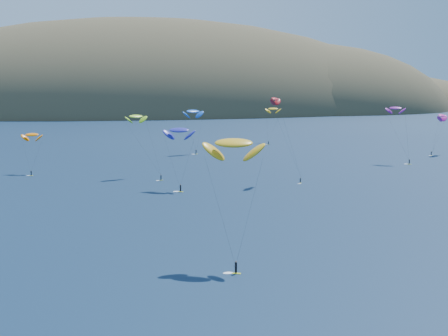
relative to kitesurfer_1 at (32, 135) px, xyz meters
name	(u,v)px	position (x,y,z in m)	size (l,w,h in m)	color
island	(167,121)	(104.36, 416.36, -23.68)	(730.00, 300.00, 210.00)	#3D3526
kitesurfer_1	(32,135)	(0.00, 0.00, 0.00)	(7.99, 10.87, 15.00)	#EDF31B
kitesurfer_2	(234,143)	(41.27, -116.84, 7.70)	(11.19, 12.32, 23.52)	#EDF31B
kitesurfer_3	(136,117)	(33.89, -15.31, 6.58)	(11.19, 14.95, 21.65)	#EDF31B
kitesurfer_4	(193,111)	(63.39, 43.15, 5.06)	(10.55, 8.04, 20.71)	#EDF31B
kitesurfer_6	(396,108)	(133.20, -3.28, 7.73)	(7.73, 11.34, 22.76)	#EDF31B
kitesurfer_8	(442,116)	(165.73, 16.54, 3.43)	(12.11, 9.07, 18.75)	#EDF31B
kitesurfer_9	(275,99)	(74.31, -37.20, 12.56)	(10.49, 8.87, 27.41)	#EDF31B
kitesurfer_10	(179,130)	(43.79, -41.81, 4.01)	(10.14, 11.16, 19.56)	#EDF31B
kitesurfer_11	(273,109)	(111.21, 80.86, 3.97)	(10.21, 14.31, 19.07)	#EDF31B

